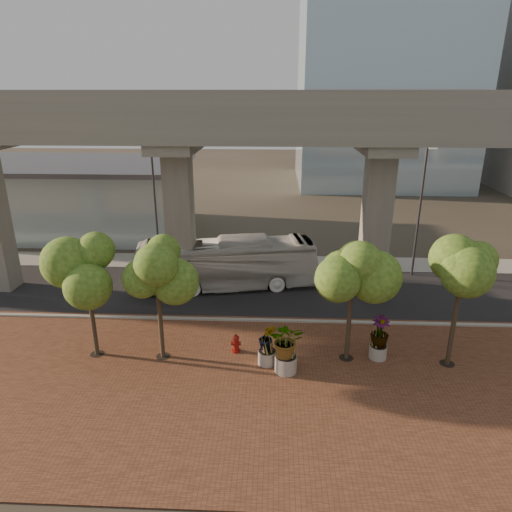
{
  "coord_description": "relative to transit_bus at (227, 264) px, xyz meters",
  "views": [
    {
      "loc": [
        -0.04,
        -25.05,
        12.32
      ],
      "look_at": [
        -1.22,
        0.5,
        3.07
      ],
      "focal_mm": 32.0,
      "sensor_mm": 36.0,
      "label": 1
    }
  ],
  "objects": [
    {
      "name": "streetlamp_west",
      "position": [
        -5.65,
        4.24,
        3.48
      ],
      "size": [
        0.44,
        1.28,
        8.81
      ],
      "color": "#302F34",
      "rests_on": "ground"
    },
    {
      "name": "far_sidewalk",
      "position": [
        3.24,
        4.76,
        -1.62
      ],
      "size": [
        90.0,
        3.0,
        0.06
      ],
      "primitive_type": "cube",
      "color": "#9F9D94",
      "rests_on": "ground"
    },
    {
      "name": "street_tree_far_west",
      "position": [
        -5.58,
        -8.57,
        3.02
      ],
      "size": [
        3.68,
        3.68,
        6.32
      ],
      "color": "#483B29",
      "rests_on": "ground"
    },
    {
      "name": "asphalt_road",
      "position": [
        3.24,
        -0.74,
        -1.63
      ],
      "size": [
        90.0,
        8.0,
        0.04
      ],
      "primitive_type": "cube",
      "color": "black",
      "rests_on": "ground"
    },
    {
      "name": "ground",
      "position": [
        3.24,
        -2.74,
        -1.65
      ],
      "size": [
        160.0,
        160.0,
        0.0
      ],
      "primitive_type": "plane",
      "color": "#383328",
      "rests_on": "ground"
    },
    {
      "name": "curb_strip",
      "position": [
        3.24,
        -4.74,
        -1.57
      ],
      "size": [
        70.0,
        0.25,
        0.16
      ],
      "primitive_type": "cube",
      "color": "#9F9D94",
      "rests_on": "ground"
    },
    {
      "name": "street_tree_far_east",
      "position": [
        11.47,
        -8.65,
        3.01
      ],
      "size": [
        3.59,
        3.59,
        6.27
      ],
      "color": "#483B29",
      "rests_on": "ground"
    },
    {
      "name": "station_pavilion",
      "position": [
        -16.76,
        13.26,
        1.56
      ],
      "size": [
        23.0,
        13.0,
        6.3
      ],
      "color": "#AFC5C8",
      "rests_on": "ground"
    },
    {
      "name": "streetlamp_east",
      "position": [
        12.89,
        2.64,
        3.7
      ],
      "size": [
        0.45,
        1.33,
        9.18
      ],
      "color": "#333238",
      "rests_on": "ground"
    },
    {
      "name": "planter_left",
      "position": [
        2.86,
        -9.0,
        -0.31
      ],
      "size": [
        1.92,
        1.92,
        2.11
      ],
      "color": "#A3A093",
      "rests_on": "ground"
    },
    {
      "name": "planter_right",
      "position": [
        8.24,
        -8.26,
        -0.25
      ],
      "size": [
        2.08,
        2.08,
        2.22
      ],
      "color": "#9F9A8F",
      "rests_on": "ground"
    },
    {
      "name": "street_tree_near_west",
      "position": [
        -2.26,
        -8.64,
        2.88
      ],
      "size": [
        3.36,
        3.36,
        6.03
      ],
      "color": "#483B29",
      "rests_on": "ground"
    },
    {
      "name": "transit_bus",
      "position": [
        0.0,
        0.0,
        0.0
      ],
      "size": [
        12.18,
        4.8,
        3.31
      ],
      "primitive_type": "imported",
      "rotation": [
        0.0,
        0.0,
        1.74
      ],
      "color": "silver",
      "rests_on": "ground"
    },
    {
      "name": "fire_hydrant",
      "position": [
        1.29,
        -8.02,
        -1.13
      ],
      "size": [
        0.48,
        0.43,
        0.97
      ],
      "color": "maroon",
      "rests_on": "ground"
    },
    {
      "name": "transit_viaduct",
      "position": [
        3.24,
        -0.74,
        5.63
      ],
      "size": [
        72.0,
        5.6,
        12.4
      ],
      "color": "gray",
      "rests_on": "ground"
    },
    {
      "name": "planter_front",
      "position": [
        3.74,
        -9.62,
        -0.07
      ],
      "size": [
        2.28,
        2.28,
        2.5
      ],
      "color": "#ADAA9C",
      "rests_on": "ground"
    },
    {
      "name": "street_tree_near_east",
      "position": [
        6.71,
        -8.36,
        3.26
      ],
      "size": [
        3.72,
        3.72,
        6.57
      ],
      "color": "#483B29",
      "rests_on": "ground"
    },
    {
      "name": "brick_plaza",
      "position": [
        3.24,
        -10.74,
        -1.62
      ],
      "size": [
        70.0,
        13.0,
        0.06
      ],
      "primitive_type": "cube",
      "color": "brown",
      "rests_on": "ground"
    }
  ]
}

